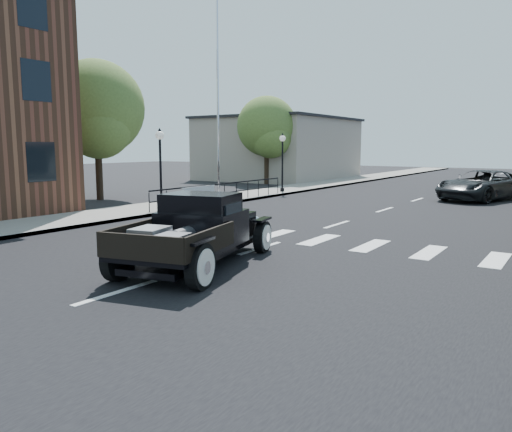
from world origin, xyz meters
The scene contains 14 objects.
ground centered at (0.00, 0.00, 0.00)m, with size 120.00×120.00×0.00m, color black.
road centered at (0.00, 15.00, 0.01)m, with size 14.00×80.00×0.02m, color black.
road_markings centered at (0.00, 10.00, 0.00)m, with size 12.00×60.00×0.06m, color silver, non-canonical shape.
sidewalk_left centered at (-8.50, 15.00, 0.07)m, with size 3.00×80.00×0.15m, color gray.
low_building_left centered at (-15.00, 28.00, 2.50)m, with size 10.00×12.00×5.00m, color gray.
railing centered at (-7.30, 10.00, 0.65)m, with size 0.08×10.00×1.00m, color black, non-canonical shape.
banner centered at (-7.22, 8.00, 0.45)m, with size 0.04×2.20×0.60m, color silver, non-canonical shape.
lamp_post_b centered at (-7.60, 6.00, 1.85)m, with size 0.36×0.36×3.39m, color black, non-canonical shape.
lamp_post_c centered at (-7.60, 16.00, 1.85)m, with size 0.36×0.36×3.39m, color black, non-canonical shape.
flagpole centered at (-9.20, 12.00, 6.55)m, with size 0.12×0.12×12.80m, color silver.
big_tree_near centered at (-14.00, 8.00, 3.60)m, with size 4.90×4.90×7.19m, color #49632A, non-canonical shape.
big_tree_far centered at (-12.50, 22.00, 3.21)m, with size 4.38×4.38×6.43m, color #49632A, non-canonical shape.
hotrod_pickup centered at (-0.13, -0.48, 0.87)m, with size 2.34×5.01×1.74m, color black, non-canonical shape.
second_car centered at (2.79, 18.66, 0.77)m, with size 2.56×5.56×1.54m, color black.
Camera 1 is at (7.32, -9.21, 2.79)m, focal length 35.00 mm.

